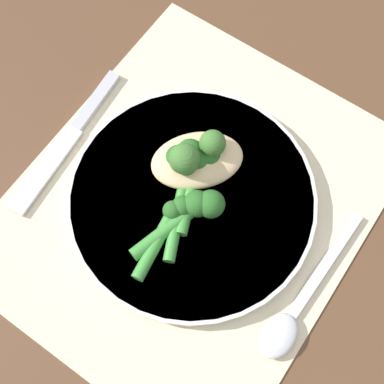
# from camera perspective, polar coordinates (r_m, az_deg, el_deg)

# --- Properties ---
(ground_plane) EXTENTS (3.00, 3.00, 0.00)m
(ground_plane) POSITION_cam_1_polar(r_m,az_deg,el_deg) (0.58, 0.00, -1.18)
(ground_plane) COLOR brown
(placemat) EXTENTS (0.42, 0.35, 0.00)m
(placemat) POSITION_cam_1_polar(r_m,az_deg,el_deg) (0.58, 0.00, -1.11)
(placemat) COLOR beige
(placemat) RESTS_ON ground_plane
(plate) EXTENTS (0.27, 0.27, 0.01)m
(plate) POSITION_cam_1_polar(r_m,az_deg,el_deg) (0.57, 0.00, -0.76)
(plate) COLOR white
(plate) RESTS_ON placemat
(chicken_fillet) EXTENTS (0.12, 0.12, 0.02)m
(chicken_fillet) POSITION_cam_1_polar(r_m,az_deg,el_deg) (0.57, 0.55, 3.40)
(chicken_fillet) COLOR #DBBC89
(chicken_fillet) RESTS_ON plate
(pesto_dollop_primary) EXTENTS (0.03, 0.03, 0.03)m
(pesto_dollop_primary) POSITION_cam_1_polar(r_m,az_deg,el_deg) (0.56, 2.21, 5.23)
(pesto_dollop_primary) COLOR #3D702D
(pesto_dollop_primary) RESTS_ON chicken_fillet
(pesto_dollop_secondary) EXTENTS (0.03, 0.03, 0.03)m
(pesto_dollop_secondary) POSITION_cam_1_polar(r_m,az_deg,el_deg) (0.55, -0.81, 3.57)
(pesto_dollop_secondary) COLOR #3D702D
(pesto_dollop_secondary) RESTS_ON chicken_fillet
(broccoli_stalk_front) EXTENTS (0.10, 0.06, 0.03)m
(broccoli_stalk_front) POSITION_cam_1_polar(r_m,az_deg,el_deg) (0.57, 0.50, 3.00)
(broccoli_stalk_front) COLOR #3D8E38
(broccoli_stalk_front) RESTS_ON plate
(broccoli_stalk_left) EXTENTS (0.12, 0.08, 0.03)m
(broccoli_stalk_left) POSITION_cam_1_polar(r_m,az_deg,el_deg) (0.56, -0.69, 2.22)
(broccoli_stalk_left) COLOR #3D8E38
(broccoli_stalk_left) RESTS_ON plate
(broccoli_stalk_right) EXTENTS (0.10, 0.06, 0.03)m
(broccoli_stalk_right) POSITION_cam_1_polar(r_m,az_deg,el_deg) (0.55, 0.21, -2.08)
(broccoli_stalk_right) COLOR #3D8E38
(broccoli_stalk_right) RESTS_ON plate
(broccoli_stalk_rear) EXTENTS (0.10, 0.03, 0.02)m
(broccoli_stalk_rear) POSITION_cam_1_polar(r_m,az_deg,el_deg) (0.55, -2.39, -3.32)
(broccoli_stalk_rear) COLOR #3D8E38
(broccoli_stalk_rear) RESTS_ON plate
(knife) EXTENTS (0.20, 0.03, 0.01)m
(knife) POSITION_cam_1_polar(r_m,az_deg,el_deg) (0.62, -12.99, 5.69)
(knife) COLOR silver
(knife) RESTS_ON placemat
(spoon) EXTENTS (0.18, 0.04, 0.01)m
(spoon) POSITION_cam_1_polar(r_m,az_deg,el_deg) (0.55, 10.44, -13.01)
(spoon) COLOR silver
(spoon) RESTS_ON placemat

